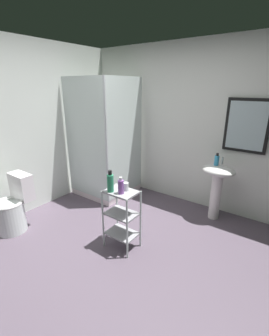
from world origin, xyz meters
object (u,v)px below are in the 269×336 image
object	(u,v)px
shower_stall	(107,170)
body_wash_bottle_green	(110,183)
hand_soap_bottle	(217,160)
conditioner_bottle_purple	(121,186)
toilet	(13,208)
storage_cart	(122,215)
rinse_cup	(126,187)
pedestal_sink	(217,182)

from	to	relation	value
shower_stall	body_wash_bottle_green	xyz separation A→B (m)	(1.05, -1.07, 0.38)
hand_soap_bottle	conditioner_bottle_purple	bearing A→B (deg)	-113.49
toilet	shower_stall	bearing A→B (deg)	80.39
shower_stall	storage_cart	xyz separation A→B (m)	(1.14, -0.99, -0.03)
rinse_cup	conditioner_bottle_purple	bearing A→B (deg)	-88.97
shower_stall	pedestal_sink	bearing A→B (deg)	10.03
storage_cart	rinse_cup	xyz separation A→B (m)	(0.03, 0.04, 0.35)
pedestal_sink	body_wash_bottle_green	xyz separation A→B (m)	(-0.78, -1.39, 0.27)
hand_soap_bottle	body_wash_bottle_green	bearing A→B (deg)	-117.27
body_wash_bottle_green	pedestal_sink	bearing A→B (deg)	60.80
shower_stall	toilet	size ratio (longest dim) A/B	2.63
pedestal_sink	rinse_cup	xyz separation A→B (m)	(-0.65, -1.27, 0.21)
toilet	storage_cart	world-z (taller)	toilet
storage_cart	rinse_cup	bearing A→B (deg)	51.25
shower_stall	conditioner_bottle_purple	distance (m)	1.61
storage_cart	toilet	bearing A→B (deg)	-158.04
toilet	body_wash_bottle_green	bearing A→B (deg)	20.52
storage_cart	rinse_cup	world-z (taller)	rinse_cup
pedestal_sink	conditioner_bottle_purple	bearing A→B (deg)	-115.54
conditioner_bottle_purple	body_wash_bottle_green	bearing A→B (deg)	-167.11
storage_cart	hand_soap_bottle	world-z (taller)	hand_soap_bottle
shower_stall	toilet	bearing A→B (deg)	-99.61
shower_stall	rinse_cup	world-z (taller)	shower_stall
toilet	rinse_cup	bearing A→B (deg)	22.94
pedestal_sink	rinse_cup	size ratio (longest dim) A/B	8.31
pedestal_sink	hand_soap_bottle	bearing A→B (deg)	161.78
hand_soap_bottle	conditioner_bottle_purple	xyz separation A→B (m)	(-0.60, -1.38, -0.06)
shower_stall	conditioner_bottle_purple	xyz separation A→B (m)	(1.18, -1.04, 0.36)
conditioner_bottle_purple	rinse_cup	size ratio (longest dim) A/B	1.96
conditioner_bottle_purple	storage_cart	bearing A→B (deg)	127.87
hand_soap_bottle	rinse_cup	bearing A→B (deg)	-114.97
rinse_cup	body_wash_bottle_green	bearing A→B (deg)	-136.76
body_wash_bottle_green	conditioner_bottle_purple	size ratio (longest dim) A/B	1.31
toilet	conditioner_bottle_purple	world-z (taller)	conditioner_bottle_purple
pedestal_sink	storage_cart	size ratio (longest dim) A/B	1.09
shower_stall	body_wash_bottle_green	bearing A→B (deg)	-45.38
body_wash_bottle_green	toilet	bearing A→B (deg)	-159.48
rinse_cup	toilet	bearing A→B (deg)	-157.06
shower_stall	hand_soap_bottle	world-z (taller)	shower_stall
toilet	conditioner_bottle_purple	xyz separation A→B (m)	(1.44, 0.52, 0.51)
storage_cart	conditioner_bottle_purple	xyz separation A→B (m)	(0.04, -0.05, 0.39)
hand_soap_bottle	pedestal_sink	bearing A→B (deg)	-18.22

